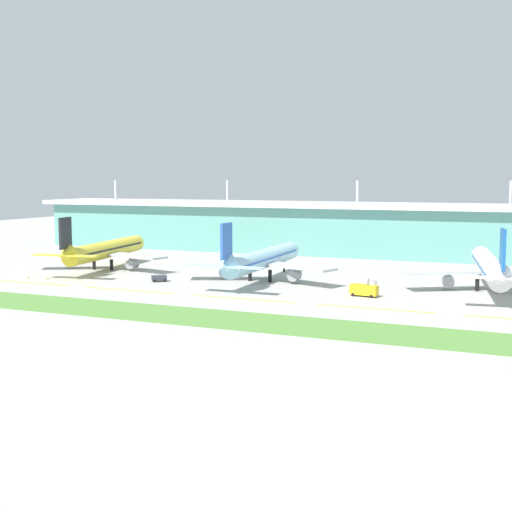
{
  "coord_description": "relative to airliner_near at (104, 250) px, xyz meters",
  "views": [
    {
      "loc": [
        65.44,
        -150.09,
        30.24
      ],
      "look_at": [
        -13.16,
        37.6,
        7.0
      ],
      "focal_mm": 47.35,
      "sensor_mm": 36.0,
      "label": 1
    }
  ],
  "objects": [
    {
      "name": "taxiway_stripe_centre",
      "position": [
        65.7,
        -33.84,
        -6.42
      ],
      "size": [
        28.0,
        0.7,
        0.04
      ],
      "primitive_type": "cube",
      "color": "yellow",
      "rests_on": "ground"
    },
    {
      "name": "pushback_tug",
      "position": [
        31.19,
        -16.84,
        -5.34
      ],
      "size": [
        4.95,
        4.6,
        1.85
      ],
      "color": "#333842",
      "rests_on": "ground"
    },
    {
      "name": "terminal_building",
      "position": [
        68.7,
        75.96,
        4.11
      ],
      "size": [
        288.0,
        34.0,
        29.7
      ],
      "color": "#5B9E93",
      "rests_on": "ground"
    },
    {
      "name": "safety_cone_left_wingtip",
      "position": [
        -2.06,
        -26.28,
        -6.09
      ],
      "size": [
        0.56,
        0.56,
        0.7
      ],
      "primitive_type": "cone",
      "color": "orange",
      "rests_on": "ground"
    },
    {
      "name": "taxiway_stripe_west",
      "position": [
        -2.3,
        -33.84,
        -6.42
      ],
      "size": [
        28.0,
        0.7,
        0.04
      ],
      "primitive_type": "cube",
      "color": "yellow",
      "rests_on": "ground"
    },
    {
      "name": "airliner_middle",
      "position": [
        58.68,
        -3.65,
        0.0
      ],
      "size": [
        48.79,
        61.46,
        18.9
      ],
      "color": "#9ED1EA",
      "rests_on": "ground"
    },
    {
      "name": "airliner_near",
      "position": [
        0.0,
        0.0,
        0.0
      ],
      "size": [
        48.25,
        59.43,
        18.9
      ],
      "color": "yellow",
      "rests_on": "ground"
    },
    {
      "name": "baggage_cart",
      "position": [
        91.67,
        -4.58,
        -5.18
      ],
      "size": [
        3.92,
        2.71,
        2.48
      ],
      "color": "silver",
      "rests_on": "ground"
    },
    {
      "name": "safety_cone_right_wingtip",
      "position": [
        7.62,
        -17.96,
        -6.09
      ],
      "size": [
        0.56,
        0.56,
        0.7
      ],
      "primitive_type": "cone",
      "color": "orange",
      "rests_on": "ground"
    },
    {
      "name": "airliner_far",
      "position": [
        122.63,
        3.81,
        0.01
      ],
      "size": [
        48.2,
        64.69,
        18.9
      ],
      "color": "white",
      "rests_on": "ground"
    },
    {
      "name": "safety_cone_nose_front",
      "position": [
        -9.24,
        -26.46,
        -6.09
      ],
      "size": [
        0.56,
        0.56,
        0.7
      ],
      "primitive_type": "cone",
      "color": "orange",
      "rests_on": "ground"
    },
    {
      "name": "taxiway_stripe_mid_west",
      "position": [
        31.7,
        -33.84,
        -6.42
      ],
      "size": [
        28.0,
        0.7,
        0.04
      ],
      "primitive_type": "cube",
      "color": "yellow",
      "rests_on": "ground"
    },
    {
      "name": "taxiway_stripe_mid_east",
      "position": [
        99.7,
        -33.84,
        -6.42
      ],
      "size": [
        28.0,
        0.7,
        0.04
      ],
      "primitive_type": "cube",
      "color": "yellow",
      "rests_on": "ground"
    },
    {
      "name": "grass_verge",
      "position": [
        68.7,
        -58.41,
        -6.39
      ],
      "size": [
        300.0,
        18.0,
        0.1
      ],
      "primitive_type": "cube",
      "color": "#518438",
      "rests_on": "ground"
    },
    {
      "name": "fuel_truck",
      "position": [
        93.17,
        -18.5,
        -4.18
      ],
      "size": [
        7.48,
        3.55,
        4.95
      ],
      "color": "gold",
      "rests_on": "ground"
    },
    {
      "name": "ground_plane",
      "position": [
        68.7,
        -38.13,
        -6.44
      ],
      "size": [
        600.0,
        600.0,
        0.0
      ],
      "primitive_type": "plane",
      "color": "#A8A59E"
    }
  ]
}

